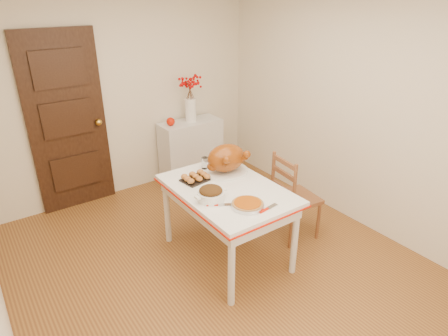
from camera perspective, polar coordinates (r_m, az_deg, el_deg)
floor at (r=3.84m, az=-0.99°, el=-14.10°), size 3.50×4.00×0.00m
wall_back at (r=4.92m, az=-14.61°, el=10.35°), size 3.50×0.00×2.50m
wall_right at (r=4.38m, az=18.32°, el=8.17°), size 0.00×4.00×2.50m
door_back at (r=4.76m, az=-22.03°, el=6.08°), size 0.85×0.06×2.06m
sideboard at (r=5.31m, az=-4.86°, el=2.59°), size 0.82×0.37×0.82m
kitchen_table at (r=3.75m, az=0.45°, el=-8.05°), size 0.87×1.27×0.76m
chair_oak at (r=4.08m, az=10.55°, el=-4.09°), size 0.46×0.46×0.94m
berry_vase at (r=5.09m, az=-5.00°, el=10.26°), size 0.33×0.33×0.63m
apple at (r=5.02m, az=-7.87°, el=6.79°), size 0.11×0.11×0.11m
turkey_platter at (r=3.78m, az=0.35°, el=1.28°), size 0.55×0.48×0.29m
pumpkin_pie at (r=3.25m, az=3.50°, el=-5.29°), size 0.29×0.29×0.06m
stuffing_dish at (r=3.34m, az=-1.95°, el=-3.77°), size 0.34×0.28×0.12m
rolls_tray at (r=3.68m, az=-4.19°, el=-1.36°), size 0.28×0.23×0.07m
pie_server at (r=3.25m, az=6.53°, el=-5.88°), size 0.22×0.09×0.01m
carving_knife at (r=3.28m, az=-0.18°, el=-5.40°), size 0.27×0.20×0.01m
drinking_glass at (r=3.91m, az=-2.83°, el=0.74°), size 0.08×0.08×0.12m
shaker_pair at (r=4.09m, az=0.07°, el=1.59°), size 0.09×0.05×0.08m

